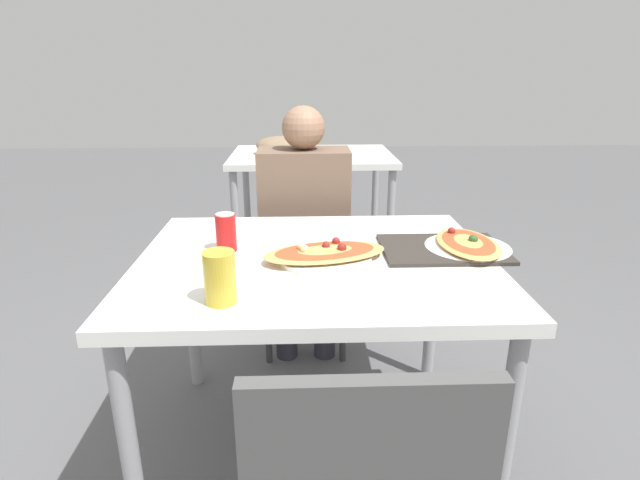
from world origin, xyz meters
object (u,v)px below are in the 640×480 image
chair_far_seated (304,241)px  person_seated (304,215)px  drink_glass (220,277)px  pizza_second (468,245)px  dining_table (315,279)px  pizza_main (325,254)px  soda_can (226,232)px

chair_far_seated → person_seated: size_ratio=0.79×
drink_glass → person_seated: bearing=77.3°
chair_far_seated → pizza_second: chair_far_seated is taller
person_seated → drink_glass: 1.01m
dining_table → drink_glass: (-0.25, -0.31, 0.14)m
person_seated → pizza_second: person_seated is taller
person_seated → pizza_second: (0.53, -0.62, 0.07)m
dining_table → chair_far_seated: 0.80m
dining_table → drink_glass: size_ratio=8.13×
drink_glass → chair_far_seated: bearing=78.6°
person_seated → pizza_main: 0.69m
dining_table → drink_glass: bearing=-129.1°
soda_can → drink_glass: size_ratio=0.91×
soda_can → drink_glass: drink_glass is taller
chair_far_seated → drink_glass: (-0.22, -1.09, 0.29)m
chair_far_seated → soda_can: size_ratio=7.20×
chair_far_seated → person_seated: 0.20m
dining_table → person_seated: bearing=92.6°
dining_table → drink_glass: 0.42m
drink_glass → pizza_second: 0.83m
chair_far_seated → person_seated: (-0.00, -0.12, 0.17)m
dining_table → chair_far_seated: (-0.03, 0.78, -0.15)m
dining_table → chair_far_seated: size_ratio=1.24×
soda_can → pizza_main: bearing=-16.4°
pizza_main → pizza_second: bearing=7.9°
chair_far_seated → pizza_second: bearing=125.8°
person_seated → pizza_second: size_ratio=3.62×
person_seated → pizza_second: bearing=130.5°
dining_table → pizza_main: pizza_main is taller
dining_table → pizza_main: size_ratio=2.65×
pizza_main → chair_far_seated: bearing=94.3°
dining_table → chair_far_seated: chair_far_seated is taller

